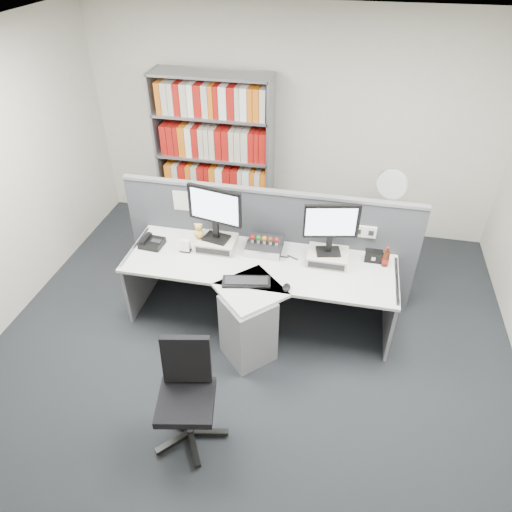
% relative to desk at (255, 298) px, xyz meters
% --- Properties ---
extents(ground, '(5.50, 5.50, 0.00)m').
position_rel_desk_xyz_m(ground, '(0.00, -0.60, -0.46)').
color(ground, '#24272A').
rests_on(ground, ground).
extents(room_shell, '(5.04, 5.54, 2.72)m').
position_rel_desk_xyz_m(room_shell, '(0.00, -0.60, 1.33)').
color(room_shell, beige).
rests_on(room_shell, ground).
extents(partition, '(3.00, 0.08, 1.27)m').
position_rel_desk_xyz_m(partition, '(0.00, 0.65, 0.19)').
color(partition, '#42454B').
rests_on(partition, ground).
extents(desk, '(2.60, 1.20, 0.72)m').
position_rel_desk_xyz_m(desk, '(0.00, 0.00, 0.00)').
color(desk, silver).
rests_on(desk, ground).
extents(monitor_riser_left, '(0.38, 0.31, 0.10)m').
position_rel_desk_xyz_m(monitor_riser_left, '(-0.47, 0.38, 0.31)').
color(monitor_riser_left, beige).
rests_on(monitor_riser_left, desk).
extents(monitor_riser_right, '(0.38, 0.31, 0.10)m').
position_rel_desk_xyz_m(monitor_riser_right, '(0.63, 0.38, 0.31)').
color(monitor_riser_right, beige).
rests_on(monitor_riser_right, desk).
extents(monitor_left, '(0.55, 0.22, 0.56)m').
position_rel_desk_xyz_m(monitor_left, '(-0.47, 0.38, 0.70)').
color(monitor_left, black).
rests_on(monitor_left, monitor_riser_left).
extents(monitor_right, '(0.50, 0.21, 0.52)m').
position_rel_desk_xyz_m(monitor_right, '(0.63, 0.38, 0.67)').
color(monitor_right, black).
rests_on(monitor_right, monitor_riser_right).
extents(desktop_pc, '(0.35, 0.31, 0.09)m').
position_rel_desk_xyz_m(desktop_pc, '(0.01, 0.43, 0.31)').
color(desktop_pc, black).
rests_on(desktop_pc, desk).
extents(figurines, '(0.29, 0.05, 0.09)m').
position_rel_desk_xyz_m(figurines, '(0.01, 0.42, 0.41)').
color(figurines, beige).
rests_on(figurines, desktop_pc).
extents(keyboard, '(0.46, 0.24, 0.03)m').
position_rel_desk_xyz_m(keyboard, '(-0.06, -0.10, 0.28)').
color(keyboard, black).
rests_on(keyboard, desk).
extents(mouse, '(0.07, 0.11, 0.04)m').
position_rel_desk_xyz_m(mouse, '(0.31, -0.11, 0.29)').
color(mouse, black).
rests_on(mouse, desk).
extents(desk_phone, '(0.23, 0.22, 0.10)m').
position_rel_desk_xyz_m(desk_phone, '(-1.12, 0.28, 0.30)').
color(desk_phone, black).
rests_on(desk_phone, desk).
extents(desk_calendar, '(0.11, 0.08, 0.13)m').
position_rel_desk_xyz_m(desk_calendar, '(-0.75, 0.25, 0.32)').
color(desk_calendar, black).
rests_on(desk_calendar, desk).
extents(plush_toy, '(0.10, 0.10, 0.17)m').
position_rel_desk_xyz_m(plush_toy, '(-0.64, 0.37, 0.44)').
color(plush_toy, gold).
rests_on(plush_toy, monitor_riser_left).
extents(speaker, '(0.17, 0.09, 0.11)m').
position_rel_desk_xyz_m(speaker, '(1.06, 0.48, 0.32)').
color(speaker, black).
rests_on(speaker, desk).
extents(cola_bottle, '(0.07, 0.07, 0.21)m').
position_rel_desk_xyz_m(cola_bottle, '(1.17, 0.42, 0.34)').
color(cola_bottle, '#3F190A').
rests_on(cola_bottle, desk).
extents(shelving_unit, '(1.41, 0.40, 2.00)m').
position_rel_desk_xyz_m(shelving_unit, '(-0.90, 1.85, 0.52)').
color(shelving_unit, gray).
rests_on(shelving_unit, ground).
extents(filing_cabinet, '(0.45, 0.61, 0.70)m').
position_rel_desk_xyz_m(filing_cabinet, '(1.20, 1.40, -0.11)').
color(filing_cabinet, gray).
rests_on(filing_cabinet, ground).
extents(desk_fan, '(0.32, 0.20, 0.56)m').
position_rel_desk_xyz_m(desk_fan, '(1.20, 1.40, 0.59)').
color(desk_fan, white).
rests_on(desk_fan, filing_cabinet).
extents(office_chair, '(0.59, 0.59, 0.90)m').
position_rel_desk_xyz_m(office_chair, '(-0.28, -1.17, 0.02)').
color(office_chair, silver).
rests_on(office_chair, ground).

